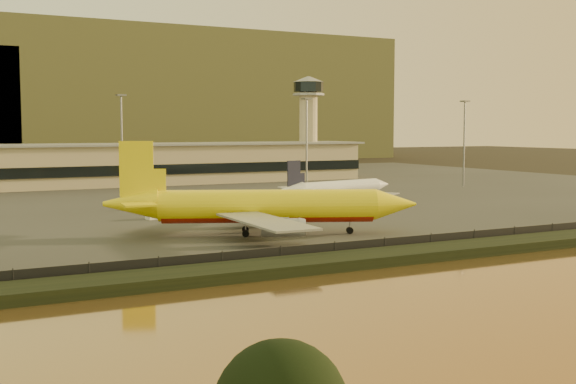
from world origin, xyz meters
The scene contains 11 objects.
ground centered at (0.00, 0.00, 0.00)m, with size 900.00×900.00×0.00m, color black.
embankment centered at (0.00, -17.00, 0.70)m, with size 320.00×7.00×1.40m, color black.
tarmac centered at (0.00, 95.00, 0.10)m, with size 320.00×220.00×0.20m, color #2D2D2D.
perimeter_fence centered at (0.00, -13.00, 1.30)m, with size 300.00×0.05×2.20m, color black.
terminal_building centered at (-14.52, 125.55, 6.25)m, with size 202.00×25.00×12.60m.
control_tower centered at (70.00, 131.00, 21.66)m, with size 11.20×11.20×35.50m.
apron_light_masts centered at (15.00, 75.00, 15.70)m, with size 152.20×12.20×25.40m.
dhl_cargo_jet centered at (-5.03, 11.34, 4.75)m, with size 48.60×46.02×15.23m.
white_narrowbody_jet centered at (34.73, 52.88, 3.18)m, with size 34.55×33.22×9.98m.
gse_vehicle_yellow centered at (17.30, 32.43, 1.22)m, with size 4.54×2.04×2.04m, color yellow.
gse_vehicle_white centered at (-14.41, 39.10, 1.01)m, with size 3.61×1.63×1.63m, color silver.
Camera 1 is at (-54.88, -93.68, 17.44)m, focal length 45.00 mm.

